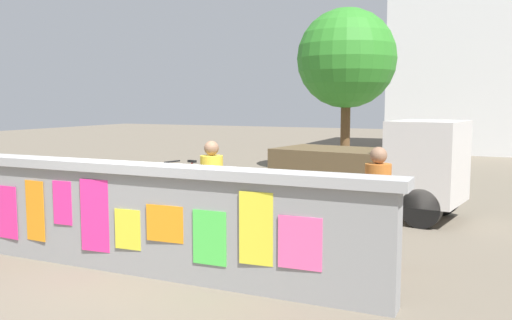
{
  "coord_description": "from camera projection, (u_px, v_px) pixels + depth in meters",
  "views": [
    {
      "loc": [
        4.12,
        -5.62,
        2.21
      ],
      "look_at": [
        0.62,
        2.02,
        1.3
      ],
      "focal_mm": 38.32,
      "sensor_mm": 36.0,
      "label": 1
    }
  ],
  "objects": [
    {
      "name": "person_walking",
      "position": [
        212.0,
        183.0,
        8.16
      ],
      "size": [
        0.48,
        0.48,
        1.62
      ],
      "color": "#D83F72",
      "rests_on": "ground"
    },
    {
      "name": "poster_wall",
      "position": [
        145.0,
        217.0,
        6.94
      ],
      "size": [
        6.55,
        0.42,
        1.42
      ],
      "color": "gray",
      "rests_on": "ground"
    },
    {
      "name": "person_bystander",
      "position": [
        378.0,
        195.0,
        7.1
      ],
      "size": [
        0.43,
        0.43,
        1.62
      ],
      "color": "#BF6626",
      "rests_on": "ground"
    },
    {
      "name": "ground",
      "position": [
        329.0,
        186.0,
        14.25
      ],
      "size": [
        60.0,
        60.0,
        0.0
      ],
      "primitive_type": "plane",
      "color": "#6B6051"
    },
    {
      "name": "building_background",
      "position": [
        498.0,
        56.0,
        23.67
      ],
      "size": [
        8.89,
        5.63,
        8.24
      ],
      "color": "silver",
      "rests_on": "ground"
    },
    {
      "name": "bicycle_near",
      "position": [
        187.0,
        187.0,
        11.78
      ],
      "size": [
        1.67,
        0.57,
        0.95
      ],
      "color": "black",
      "rests_on": "ground"
    },
    {
      "name": "tree_roadside",
      "position": [
        347.0,
        59.0,
        16.62
      ],
      "size": [
        3.03,
        3.03,
        5.02
      ],
      "color": "brown",
      "rests_on": "ground"
    },
    {
      "name": "auto_rickshaw_truck",
      "position": [
        376.0,
        169.0,
        10.58
      ],
      "size": [
        3.78,
        2.02,
        1.85
      ],
      "color": "black",
      "rests_on": "ground"
    },
    {
      "name": "motorcycle",
      "position": [
        154.0,
        201.0,
        9.51
      ],
      "size": [
        1.87,
        0.69,
        0.87
      ],
      "color": "black",
      "rests_on": "ground"
    }
  ]
}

